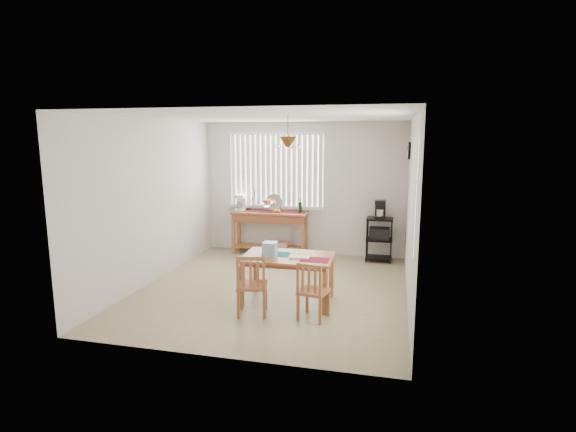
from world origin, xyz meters
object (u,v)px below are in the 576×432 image
(sideboard, at_px, (270,222))
(dining_table, at_px, (288,261))
(chair_left, at_px, (252,285))
(chair_right, at_px, (313,291))
(wire_cart, at_px, (379,235))
(cart_items, at_px, (380,210))

(sideboard, distance_m, dining_table, 2.68)
(chair_left, distance_m, chair_right, 0.79)
(chair_left, height_order, chair_right, chair_left)
(sideboard, relative_size, dining_table, 1.18)
(chair_right, bearing_deg, chair_left, -175.94)
(wire_cart, distance_m, cart_items, 0.48)
(sideboard, height_order, wire_cart, sideboard)
(sideboard, height_order, cart_items, cart_items)
(sideboard, distance_m, chair_right, 3.36)
(dining_table, bearing_deg, sideboard, 111.15)
(wire_cart, height_order, chair_left, chair_left)
(cart_items, distance_m, dining_table, 2.77)
(cart_items, xyz_separation_m, dining_table, (-1.17, -2.49, -0.38))
(chair_left, bearing_deg, dining_table, 59.93)
(wire_cart, bearing_deg, sideboard, 179.27)
(chair_right, bearing_deg, cart_items, 76.65)
(chair_right, bearing_deg, wire_cart, 76.61)
(wire_cart, bearing_deg, cart_items, 90.00)
(dining_table, bearing_deg, cart_items, 64.83)
(sideboard, height_order, dining_table, sideboard)
(wire_cart, relative_size, cart_items, 2.43)
(chair_left, xyz_separation_m, chair_right, (0.79, 0.06, -0.03))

